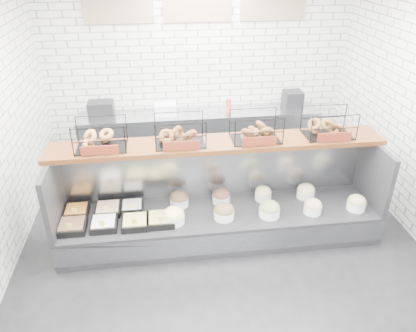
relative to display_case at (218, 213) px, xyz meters
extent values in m
plane|color=black|center=(0.02, -0.34, -0.33)|extent=(5.50, 5.50, 0.00)
cube|color=white|center=(0.02, 2.41, 1.17)|extent=(5.00, 0.02, 3.00)
cube|color=tan|center=(-1.18, 2.38, 2.17)|extent=(1.05, 0.03, 0.42)
cube|color=tan|center=(0.02, 2.38, 2.17)|extent=(1.05, 0.03, 0.42)
cube|color=tan|center=(1.22, 2.38, 2.17)|extent=(1.05, 0.03, 0.42)
cube|color=black|center=(0.02, -0.04, -0.13)|extent=(4.00, 0.90, 0.40)
cube|color=#93969B|center=(0.02, -0.48, -0.11)|extent=(4.00, 0.03, 0.28)
cube|color=#93969B|center=(0.02, 0.37, 0.47)|extent=(4.00, 0.08, 0.80)
cube|color=black|center=(-1.95, -0.04, 0.47)|extent=(0.06, 0.90, 0.80)
cube|color=black|center=(1.99, -0.04, 0.47)|extent=(0.06, 0.90, 0.80)
cube|color=black|center=(-1.77, -0.21, 0.11)|extent=(0.33, 0.33, 0.08)
cube|color=brown|center=(-1.77, -0.21, 0.14)|extent=(0.28, 0.28, 0.04)
cube|color=#E3D64F|center=(-1.77, -0.32, 0.20)|extent=(0.06, 0.01, 0.08)
cube|color=black|center=(-1.76, 0.11, 0.11)|extent=(0.29, 0.29, 0.08)
cube|color=#C27629|center=(-1.76, 0.11, 0.14)|extent=(0.25, 0.25, 0.04)
cube|color=#E3D64F|center=(-1.76, 0.00, 0.20)|extent=(0.06, 0.01, 0.08)
cube|color=black|center=(-1.40, -0.21, 0.11)|extent=(0.31, 0.31, 0.08)
cube|color=white|center=(-1.40, -0.21, 0.14)|extent=(0.26, 0.26, 0.04)
cube|color=#E3D64F|center=(-1.40, -0.31, 0.20)|extent=(0.06, 0.01, 0.08)
cube|color=black|center=(-1.38, 0.10, 0.11)|extent=(0.31, 0.31, 0.08)
cube|color=#D3AB82|center=(-1.38, 0.10, 0.14)|extent=(0.27, 0.27, 0.04)
cube|color=#E3D64F|center=(-1.38, -0.01, 0.20)|extent=(0.06, 0.01, 0.08)
cube|color=black|center=(-1.04, -0.22, 0.11)|extent=(0.32, 0.32, 0.08)
cube|color=#DAD46F|center=(-1.04, -0.22, 0.14)|extent=(0.27, 0.27, 0.04)
cube|color=#E3D64F|center=(-1.04, -0.33, 0.20)|extent=(0.06, 0.01, 0.08)
cube|color=black|center=(-1.08, 0.11, 0.11)|extent=(0.27, 0.27, 0.08)
cube|color=silver|center=(-1.08, 0.11, 0.14)|extent=(0.23, 0.23, 0.04)
cube|color=#E3D64F|center=(-1.08, 0.01, 0.20)|extent=(0.06, 0.01, 0.08)
cube|color=black|center=(-0.73, -0.20, 0.11)|extent=(0.33, 0.33, 0.08)
cube|color=#C8C066|center=(-0.73, -0.20, 0.14)|extent=(0.28, 0.28, 0.04)
cube|color=#E3D64F|center=(-0.73, -0.32, 0.20)|extent=(0.06, 0.01, 0.08)
cylinder|color=white|center=(-0.57, -0.22, 0.12)|extent=(0.26, 0.26, 0.11)
ellipsoid|color=#F2E97C|center=(-0.57, -0.22, 0.18)|extent=(0.26, 0.26, 0.18)
cylinder|color=white|center=(-0.48, 0.14, 0.12)|extent=(0.24, 0.24, 0.11)
ellipsoid|color=brown|center=(-0.48, 0.14, 0.18)|extent=(0.24, 0.24, 0.17)
cylinder|color=white|center=(0.04, -0.20, 0.12)|extent=(0.25, 0.25, 0.11)
ellipsoid|color=brown|center=(0.04, -0.20, 0.18)|extent=(0.25, 0.25, 0.17)
cylinder|color=white|center=(0.06, 0.15, 0.12)|extent=(0.23, 0.23, 0.11)
ellipsoid|color=brown|center=(0.06, 0.15, 0.18)|extent=(0.23, 0.23, 0.16)
cylinder|color=white|center=(0.61, -0.23, 0.12)|extent=(0.26, 0.26, 0.11)
ellipsoid|color=olive|center=(0.61, -0.23, 0.18)|extent=(0.25, 0.25, 0.18)
cylinder|color=white|center=(0.62, 0.14, 0.12)|extent=(0.22, 0.22, 0.11)
ellipsoid|color=#D9C185|center=(0.62, 0.14, 0.18)|extent=(0.21, 0.21, 0.15)
cylinder|color=white|center=(1.16, -0.24, 0.12)|extent=(0.22, 0.22, 0.11)
ellipsoid|color=tan|center=(1.16, -0.24, 0.18)|extent=(0.22, 0.22, 0.15)
cylinder|color=white|center=(1.20, 0.11, 0.12)|extent=(0.24, 0.24, 0.11)
ellipsoid|color=#D7B684|center=(1.20, 0.11, 0.18)|extent=(0.23, 0.23, 0.16)
cylinder|color=white|center=(1.74, -0.23, 0.12)|extent=(0.24, 0.24, 0.11)
ellipsoid|color=tan|center=(1.74, -0.23, 0.18)|extent=(0.23, 0.23, 0.16)
cube|color=#41200E|center=(0.02, 0.18, 0.90)|extent=(4.10, 0.50, 0.06)
cube|color=black|center=(-1.36, 0.18, 1.10)|extent=(0.60, 0.38, 0.34)
cube|color=maroon|center=(-1.36, -0.02, 1.00)|extent=(0.42, 0.02, 0.11)
cube|color=black|center=(-0.44, 0.18, 1.10)|extent=(0.60, 0.38, 0.34)
cube|color=maroon|center=(-0.44, -0.02, 1.00)|extent=(0.42, 0.02, 0.11)
cube|color=black|center=(0.48, 0.18, 1.10)|extent=(0.60, 0.38, 0.34)
cube|color=maroon|center=(0.48, -0.02, 1.00)|extent=(0.42, 0.02, 0.11)
cube|color=black|center=(1.40, 0.18, 1.10)|extent=(0.60, 0.38, 0.34)
cube|color=maroon|center=(1.40, -0.02, 1.00)|extent=(0.42, 0.02, 0.11)
cube|color=#93969B|center=(0.02, 2.09, 0.12)|extent=(4.00, 0.60, 0.90)
cube|color=black|center=(-1.60, 2.14, 0.69)|extent=(0.40, 0.30, 0.24)
cube|color=silver|center=(-0.56, 2.09, 0.66)|extent=(0.35, 0.28, 0.18)
cylinder|color=#C64431|center=(0.48, 2.06, 0.68)|extent=(0.09, 0.09, 0.22)
cube|color=black|center=(1.59, 2.08, 0.72)|extent=(0.30, 0.30, 0.30)
camera|label=1|loc=(-0.68, -4.22, 3.04)|focal=35.00mm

